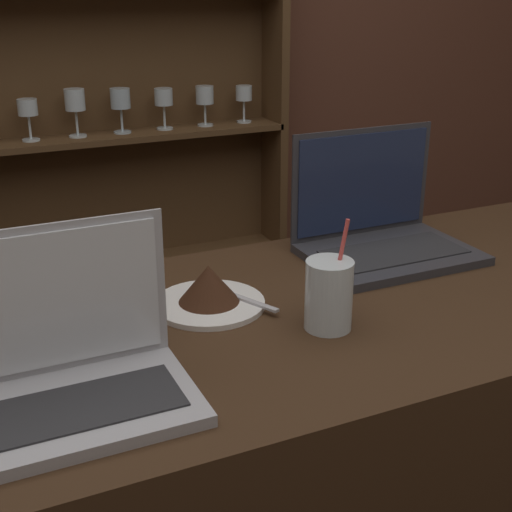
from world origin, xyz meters
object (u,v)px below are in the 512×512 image
water_glass (329,295)px  laptop_near (69,366)px  laptop_far (380,228)px  cake_plate (209,290)px

water_glass → laptop_near: bearing=-174.0°
laptop_near → laptop_far: size_ratio=0.93×
cake_plate → water_glass: water_glass is taller
laptop_near → water_glass: (0.44, 0.05, 0.00)m
cake_plate → laptop_near: bearing=-144.1°
laptop_near → cake_plate: laptop_near is taller
cake_plate → water_glass: size_ratio=1.06×
water_glass → laptop_far: bearing=43.3°
laptop_far → water_glass: (-0.28, -0.26, 0.01)m
water_glass → cake_plate: bearing=133.3°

